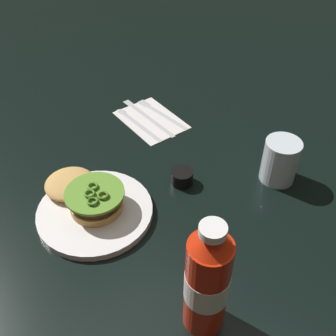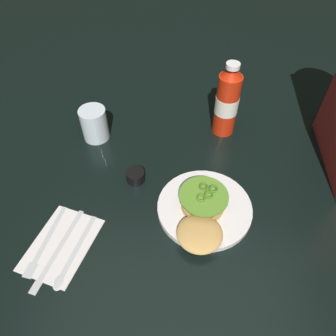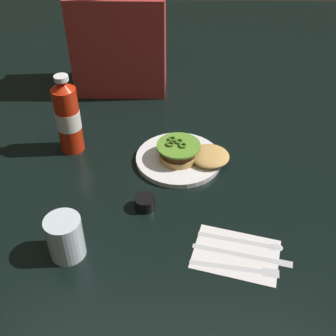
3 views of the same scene
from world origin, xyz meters
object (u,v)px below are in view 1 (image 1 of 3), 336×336
butter_knife (145,114)px  fork_utensil (158,111)px  condiment_cup (182,177)px  water_glass (280,161)px  spoon_utensil (132,119)px  ketchup_bottle (207,282)px  burger_sandwich (86,194)px  dinner_plate (95,212)px  napkin (151,120)px

butter_knife → fork_utensil: bearing=-117.2°
condiment_cup → fork_utensil: condiment_cup is taller
water_glass → condiment_cup: bearing=42.4°
spoon_utensil → ketchup_bottle: bearing=143.5°
burger_sandwich → condiment_cup: 0.22m
dinner_plate → fork_utensil: size_ratio=1.24×
dinner_plate → burger_sandwich: (0.03, -0.01, 0.03)m
burger_sandwich → condiment_cup: size_ratio=3.99×
spoon_utensil → dinner_plate: bearing=119.2°
condiment_cup → fork_utensil: (0.22, -0.19, -0.01)m
napkin → butter_knife: bearing=-13.1°
butter_knife → spoon_utensil: (0.01, 0.04, 0.00)m
burger_sandwich → water_glass: water_glass is taller
dinner_plate → condiment_cup: bearing=-113.6°
burger_sandwich → butter_knife: bearing=-69.5°
ketchup_bottle → spoon_utensil: size_ratio=1.22×
dinner_plate → butter_knife: dinner_plate is taller
napkin → fork_utensil: (0.01, -0.04, 0.00)m
ketchup_bottle → dinner_plate: bearing=-9.6°
ketchup_bottle → fork_utensil: (0.45, -0.43, -0.10)m
burger_sandwich → butter_knife: size_ratio=0.92×
napkin → butter_knife: size_ratio=0.85×
burger_sandwich → fork_utensil: 0.38m
fork_utensil → spoon_utensil: 0.08m
napkin → spoon_utensil: size_ratio=0.98×
napkin → spoon_utensil: (0.04, 0.03, 0.00)m
dinner_plate → fork_utensil: dinner_plate is taller
water_glass → napkin: (0.37, 0.00, -0.05)m
spoon_utensil → napkin: bearing=-140.7°
napkin → fork_utensil: 0.04m
water_glass → napkin: bearing=0.6°
napkin → dinner_plate: bearing=111.2°
water_glass → fork_utensil: size_ratio=0.53×
dinner_plate → spoon_utensil: 0.35m
dinner_plate → burger_sandwich: size_ratio=1.19×
condiment_cup → butter_knife: size_ratio=0.23×
fork_utensil → spoon_utensil: same height
water_glass → fork_utensil: bearing=-5.6°
ketchup_bottle → water_glass: ketchup_bottle is taller
ketchup_bottle → condiment_cup: bearing=-46.9°
burger_sandwich → fork_utensil: (0.11, -0.37, -0.03)m
dinner_plate → burger_sandwich: burger_sandwich is taller
water_glass → fork_utensil: 0.39m
ketchup_bottle → spoon_utensil: (0.48, -0.36, -0.10)m
dinner_plate → butter_knife: bearing=-65.4°
dinner_plate → napkin: size_ratio=1.28×
ketchup_bottle → butter_knife: bearing=-40.1°
napkin → condiment_cup: bearing=145.9°
dinner_plate → napkin: 0.36m
water_glass → condiment_cup: size_ratio=2.01×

